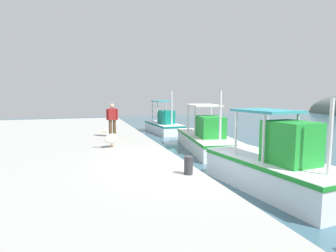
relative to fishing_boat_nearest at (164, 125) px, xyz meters
name	(u,v)px	position (x,y,z in m)	size (l,w,h in m)	color
quay_pier	(12,192)	(12.57, -7.82, -0.20)	(36.00, 10.00, 0.80)	#9E9E99
fishing_boat_nearest	(164,125)	(0.00, 0.00, 0.00)	(4.80, 1.92, 3.13)	white
fishing_boat_second	(206,138)	(7.14, 0.26, 0.03)	(6.32, 2.84, 3.11)	white
fishing_boat_third	(276,168)	(13.60, -0.38, 0.14)	(4.99, 2.47, 2.87)	white
pelican	(111,138)	(9.16, -4.87, 0.60)	(0.71, 0.91, 0.82)	tan
fisherman_standing	(112,119)	(6.24, -4.52, 1.12)	(0.27, 0.58, 1.68)	#4C3823
mooring_bollard_nearest	(188,165)	(13.69, -3.27, 0.45)	(0.24, 0.24, 0.49)	#333338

